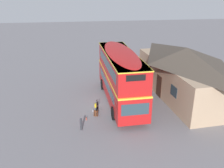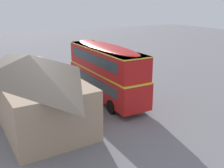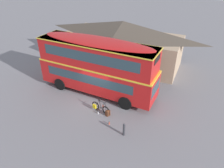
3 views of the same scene
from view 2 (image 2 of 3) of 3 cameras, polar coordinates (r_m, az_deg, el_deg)
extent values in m
plane|color=slate|center=(24.39, 0.69, -2.19)|extent=(120.00, 120.00, 0.00)
cylinder|color=black|center=(25.34, -7.13, -0.25)|extent=(1.11, 0.30, 1.10)
cylinder|color=black|center=(26.28, -2.34, 0.52)|extent=(1.11, 0.30, 1.10)
cylinder|color=black|center=(20.01, -0.14, -5.01)|extent=(1.11, 0.30, 1.10)
cylinder|color=black|center=(21.20, 5.48, -3.78)|extent=(1.11, 0.30, 1.10)
cube|color=red|center=(22.82, -1.41, 0.42)|extent=(10.17, 2.72, 2.10)
cube|color=yellow|center=(22.52, -1.43, 3.05)|extent=(10.19, 2.74, 0.12)
cube|color=red|center=(22.30, -1.45, 5.49)|extent=(9.87, 2.66, 1.90)
ellipsoid|color=red|center=(22.11, -1.47, 8.10)|extent=(9.67, 2.61, 0.36)
cube|color=#2D424C|center=(27.14, -6.46, 3.64)|extent=(0.10, 2.05, 0.90)
cube|color=black|center=(26.57, -6.52, 8.47)|extent=(0.09, 1.38, 0.44)
cube|color=#2D424C|center=(23.15, 1.53, 1.45)|extent=(7.89, 0.21, 0.76)
cube|color=#2D424C|center=(22.85, 1.25, 6.17)|extent=(8.30, 0.22, 0.80)
cube|color=#2D424C|center=(22.02, -4.01, 0.57)|extent=(7.89, 0.21, 0.76)
cube|color=#2D424C|center=(21.74, -4.29, 5.54)|extent=(8.30, 0.22, 0.80)
cube|color=yellow|center=(22.13, -1.47, 7.80)|extent=(9.97, 2.74, 0.08)
torus|color=black|center=(26.06, 1.11, -0.10)|extent=(0.68, 0.18, 0.68)
torus|color=black|center=(25.17, 1.93, -0.75)|extent=(0.68, 0.18, 0.68)
cylinder|color=#B2B2B7|center=(26.06, 1.11, -0.10)|extent=(0.06, 0.11, 0.05)
cylinder|color=#B2B2B7|center=(25.17, 1.93, -0.75)|extent=(0.06, 0.11, 0.05)
cylinder|color=black|center=(25.74, 1.33, 0.33)|extent=(0.45, 0.10, 0.71)
cylinder|color=black|center=(25.57, 1.39, 1.03)|extent=(0.56, 0.12, 0.04)
cylinder|color=black|center=(25.49, 1.56, 0.16)|extent=(0.18, 0.06, 0.70)
cylinder|color=black|center=(25.41, 1.71, -0.64)|extent=(0.53, 0.11, 0.09)
cylinder|color=black|center=(25.24, 1.78, 0.06)|extent=(0.40, 0.08, 0.65)
cylinder|color=black|center=(25.94, 1.14, 0.55)|extent=(0.10, 0.05, 0.63)
cylinder|color=black|center=(25.81, 1.17, 1.30)|extent=(0.10, 0.46, 0.03)
ellipsoid|color=black|center=(25.30, 1.64, 0.92)|extent=(0.27, 0.14, 0.06)
cube|color=yellow|center=(25.24, 2.25, -0.65)|extent=(0.30, 0.18, 0.32)
cylinder|color=#D84C33|center=(25.74, 1.33, 0.33)|extent=(0.07, 0.07, 0.18)
cube|color=#592D19|center=(26.31, 1.07, -0.19)|extent=(0.32, 0.38, 0.45)
ellipsoid|color=#592D19|center=(26.25, 1.07, 0.28)|extent=(0.31, 0.36, 0.10)
cube|color=#3E2011|center=(26.21, 1.12, -0.41)|extent=(0.11, 0.23, 0.16)
cylinder|color=black|center=(26.44, 1.22, -0.10)|extent=(0.05, 0.05, 0.36)
cylinder|color=black|center=(26.42, 0.84, -0.12)|extent=(0.05, 0.05, 0.36)
cylinder|color=#D84C33|center=(27.21, 2.00, 0.16)|extent=(0.07, 0.07, 0.23)
cylinder|color=black|center=(27.17, 2.00, 0.42)|extent=(0.04, 0.04, 0.03)
cylinder|color=silver|center=(25.85, 2.19, -0.81)|extent=(0.07, 0.07, 0.20)
cylinder|color=black|center=(25.81, 2.20, -0.57)|extent=(0.04, 0.04, 0.03)
cube|color=tan|center=(20.17, -16.88, -2.29)|extent=(12.42, 5.72, 3.28)
pyramid|color=#4C4238|center=(19.54, -17.48, 4.18)|extent=(12.84, 6.14, 1.39)
cube|color=#3D2319|center=(21.08, -10.15, -2.65)|extent=(1.10, 0.10, 2.10)
cube|color=#2D424C|center=(18.19, -6.69, -3.24)|extent=(1.10, 0.10, 0.90)
cube|color=#2D424C|center=(23.58, -13.01, 1.27)|extent=(1.10, 0.10, 0.90)
cylinder|color=#333338|center=(28.45, 1.40, 1.59)|extent=(0.16, 0.16, 0.85)
sphere|color=#333338|center=(28.33, 1.41, 2.50)|extent=(0.16, 0.16, 0.16)
camera|label=1|loc=(41.49, -9.55, 19.31)|focal=38.34mm
camera|label=3|loc=(35.94, 11.75, 19.87)|focal=33.02mm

